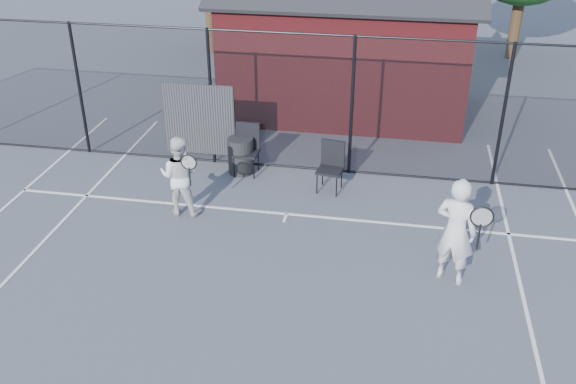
% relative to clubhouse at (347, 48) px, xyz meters
% --- Properties ---
extents(ground, '(80.00, 80.00, 0.00)m').
position_rel_clubhouse_xyz_m(ground, '(-0.50, -9.00, -1.61)').
color(ground, '#4A4D54').
rests_on(ground, ground).
extents(court_lines, '(11.02, 18.00, 0.01)m').
position_rel_clubhouse_xyz_m(court_lines, '(-0.50, -10.32, -1.60)').
color(court_lines, silver).
rests_on(court_lines, ground).
extents(fence, '(22.04, 3.00, 3.00)m').
position_rel_clubhouse_xyz_m(fence, '(-0.80, -4.00, -0.16)').
color(fence, black).
rests_on(fence, ground).
extents(clubhouse, '(6.50, 4.36, 4.19)m').
position_rel_clubhouse_xyz_m(clubhouse, '(0.00, 0.00, 0.00)').
color(clubhouse, maroon).
rests_on(clubhouse, ground).
extents(player_front, '(0.88, 0.72, 1.82)m').
position_rel_clubhouse_xyz_m(player_front, '(2.48, -7.58, -0.69)').
color(player_front, silver).
rests_on(player_front, ground).
extents(player_back, '(0.85, 0.63, 1.57)m').
position_rel_clubhouse_xyz_m(player_back, '(-2.50, -6.26, -0.82)').
color(player_back, silver).
rests_on(player_back, ground).
extents(chair_left, '(0.52, 0.54, 1.07)m').
position_rel_clubhouse_xyz_m(chair_left, '(-1.66, -4.44, -1.07)').
color(chair_left, black).
rests_on(chair_left, ground).
extents(chair_right, '(0.56, 0.58, 1.02)m').
position_rel_clubhouse_xyz_m(chair_right, '(0.18, -4.90, -1.10)').
color(chair_right, black).
rests_on(chair_right, ground).
extents(waste_bin, '(0.55, 0.55, 0.80)m').
position_rel_clubhouse_xyz_m(waste_bin, '(-1.79, -4.40, -1.21)').
color(waste_bin, '#252525').
rests_on(waste_bin, ground).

